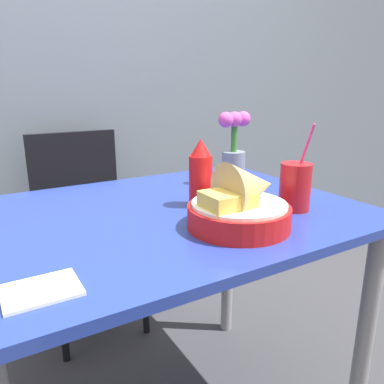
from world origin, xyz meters
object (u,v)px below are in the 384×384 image
food_basket (242,204)px  flower_vase (234,150)px  chair_far_window (82,212)px  ketchup_bottle (201,174)px  drink_cup (295,188)px

food_basket → flower_vase: size_ratio=1.00×
flower_vase → chair_far_window: bearing=121.4°
chair_far_window → ketchup_bottle: size_ratio=4.65×
ketchup_bottle → drink_cup: bearing=-38.7°
chair_far_window → food_basket: size_ratio=3.59×
drink_cup → ketchup_bottle: bearing=141.3°
chair_far_window → flower_vase: bearing=-58.6°
ketchup_bottle → drink_cup: drink_cup is taller
chair_far_window → flower_vase: 0.81m
drink_cup → flower_vase: size_ratio=0.96×
chair_far_window → food_basket: food_basket is taller
ketchup_bottle → flower_vase: (0.24, 0.16, 0.02)m
chair_far_window → ketchup_bottle: bearing=-79.6°
flower_vase → food_basket: bearing=-123.9°
chair_far_window → drink_cup: drink_cup is taller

